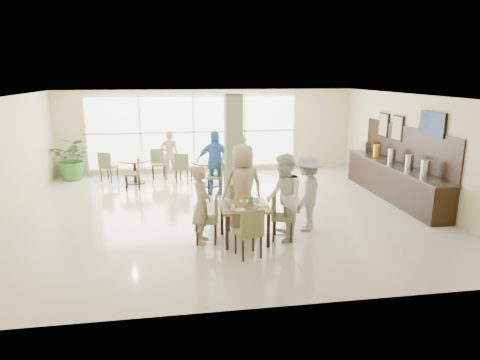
{
  "coord_description": "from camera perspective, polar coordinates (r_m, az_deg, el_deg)",
  "views": [
    {
      "loc": [
        -1.17,
        -9.96,
        3.31
      ],
      "look_at": [
        0.2,
        -1.2,
        1.1
      ],
      "focal_mm": 32.0,
      "sensor_mm": 36.0,
      "label": 1
    }
  ],
  "objects": [
    {
      "name": "ground",
      "position": [
        10.56,
        -2.08,
        -4.28
      ],
      "size": [
        10.0,
        10.0,
        0.0
      ],
      "primitive_type": "plane",
      "color": "beige",
      "rests_on": "ground"
    },
    {
      "name": "main_table",
      "position": [
        8.58,
        0.59,
        -4.0
      ],
      "size": [
        0.97,
        0.97,
        0.75
      ],
      "color": "brown",
      "rests_on": "ground"
    },
    {
      "name": "teen_left",
      "position": [
        8.51,
        -5.14,
        -3.33
      ],
      "size": [
        0.47,
        0.63,
        1.57
      ],
      "primitive_type": "imported",
      "rotation": [
        0.0,
        0.0,
        1.39
      ],
      "color": "tan",
      "rests_on": "ground"
    },
    {
      "name": "teen_standing",
      "position": [
        9.26,
        8.96,
        -1.7
      ],
      "size": [
        1.1,
        1.24,
        1.67
      ],
      "primitive_type": "imported",
      "rotation": [
        0.0,
        0.0,
        -2.14
      ],
      "color": "#A3A3A5",
      "rests_on": "ground"
    },
    {
      "name": "adult_standing",
      "position": [
        13.89,
        -9.36,
        3.34
      ],
      "size": [
        0.58,
        0.39,
        1.57
      ],
      "primitive_type": "imported",
      "rotation": [
        0.0,
        0.0,
        3.17
      ],
      "color": "tan",
      "rests_on": "ground"
    },
    {
      "name": "adult_b",
      "position": [
        13.05,
        -0.05,
        2.8
      ],
      "size": [
        0.98,
        1.56,
        1.56
      ],
      "primitive_type": "imported",
      "rotation": [
        0.0,
        0.0,
        -1.84
      ],
      "color": "white",
      "rests_on": "ground"
    },
    {
      "name": "framed_art_a",
      "position": [
        12.64,
        20.26,
        6.5
      ],
      "size": [
        0.05,
        0.55,
        0.7
      ],
      "color": "black",
      "rests_on": "ground"
    },
    {
      "name": "wall_tv",
      "position": [
        11.24,
        24.27,
        6.85
      ],
      "size": [
        0.06,
        1.0,
        0.58
      ],
      "color": "black",
      "rests_on": "ground"
    },
    {
      "name": "chairs_table_left",
      "position": [
        13.63,
        -14.03,
        1.56
      ],
      "size": [
        2.08,
        1.69,
        0.95
      ],
      "color": "#586437",
      "rests_on": "ground"
    },
    {
      "name": "chairs_table_right",
      "position": [
        12.98,
        -3.99,
        1.34
      ],
      "size": [
        2.12,
        1.93,
        0.95
      ],
      "color": "#586437",
      "rests_on": "ground"
    },
    {
      "name": "tabletop_clutter",
      "position": [
        8.53,
        0.71,
        -3.05
      ],
      "size": [
        0.79,
        0.77,
        0.21
      ],
      "color": "white",
      "rests_on": "main_table"
    },
    {
      "name": "room_shell",
      "position": [
        10.16,
        -2.17,
        4.88
      ],
      "size": [
        10.0,
        10.0,
        10.0
      ],
      "color": "white",
      "rests_on": "ground"
    },
    {
      "name": "buffet_counter",
      "position": [
        12.32,
        19.84,
        0.21
      ],
      "size": [
        0.64,
        4.7,
        1.95
      ],
      "color": "black",
      "rests_on": "ground"
    },
    {
      "name": "chairs_main_table",
      "position": [
        8.62,
        0.56,
        -5.21
      ],
      "size": [
        2.1,
        2.0,
        0.95
      ],
      "color": "#586437",
      "rests_on": "ground"
    },
    {
      "name": "framed_art_b",
      "position": [
        13.34,
        18.61,
        6.99
      ],
      "size": [
        0.05,
        0.55,
        0.7
      ],
      "color": "black",
      "rests_on": "ground"
    },
    {
      "name": "teen_far",
      "position": [
        9.24,
        0.35,
        -0.91
      ],
      "size": [
        0.99,
        0.65,
        1.87
      ],
      "primitive_type": "imported",
      "rotation": [
        0.0,
        0.0,
        3.32
      ],
      "color": "tan",
      "rests_on": "ground"
    },
    {
      "name": "potted_plant",
      "position": [
        14.62,
        -21.42,
        2.68
      ],
      "size": [
        1.43,
        1.43,
        1.37
      ],
      "primitive_type": "imported",
      "rotation": [
        0.0,
        0.0,
        -0.18
      ],
      "color": "#31692A",
      "rests_on": "ground"
    },
    {
      "name": "window_bank",
      "position": [
        14.56,
        -6.22,
        6.38
      ],
      "size": [
        7.0,
        0.04,
        7.0
      ],
      "color": "silver",
      "rests_on": "ground"
    },
    {
      "name": "column",
      "position": [
        11.43,
        -0.87,
        4.38
      ],
      "size": [
        0.45,
        0.45,
        2.8
      ],
      "primitive_type": "cube",
      "color": "#6E7551",
      "rests_on": "ground"
    },
    {
      "name": "teen_right",
      "position": [
        8.65,
        5.87,
        -2.33
      ],
      "size": [
        0.76,
        0.93,
        1.78
      ],
      "primitive_type": "imported",
      "rotation": [
        0.0,
        0.0,
        -1.67
      ],
      "color": "white",
      "rests_on": "ground"
    },
    {
      "name": "round_table_right",
      "position": [
        12.96,
        -3.94,
        1.84
      ],
      "size": [
        1.17,
        1.17,
        0.75
      ],
      "color": "brown",
      "rests_on": "ground"
    },
    {
      "name": "adult_a",
      "position": [
        12.0,
        -3.4,
        2.36
      ],
      "size": [
        1.16,
        0.82,
        1.79
      ],
      "primitive_type": "imported",
      "rotation": [
        0.0,
        0.0,
        -0.23
      ],
      "color": "#457BCF",
      "rests_on": "ground"
    },
    {
      "name": "round_table_left",
      "position": [
        13.59,
        -13.86,
        1.88
      ],
      "size": [
        1.01,
        1.01,
        0.75
      ],
      "color": "brown",
      "rests_on": "ground"
    }
  ]
}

